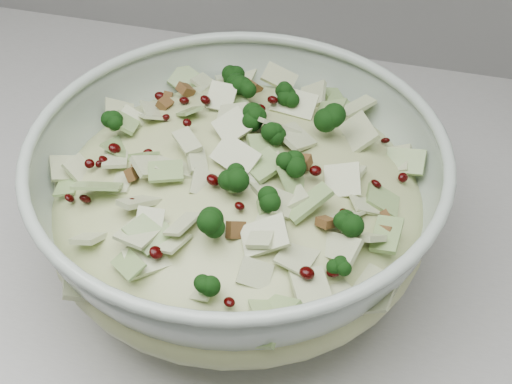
% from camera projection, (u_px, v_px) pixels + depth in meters
% --- Properties ---
extents(mixing_bowl, '(0.46, 0.46, 0.14)m').
position_uv_depth(mixing_bowl, '(238.00, 203.00, 0.62)').
color(mixing_bowl, '#ACBDAF').
rests_on(mixing_bowl, counter).
extents(salad, '(0.46, 0.46, 0.14)m').
position_uv_depth(salad, '(238.00, 184.00, 0.61)').
color(salad, '#B4B87D').
rests_on(salad, mixing_bowl).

